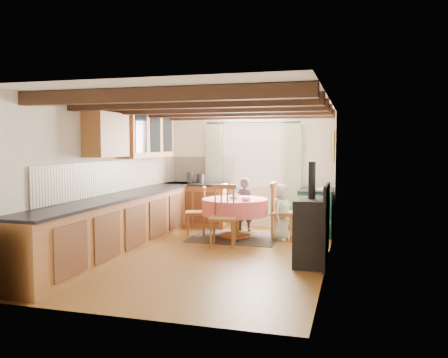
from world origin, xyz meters
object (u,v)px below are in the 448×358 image
(dining_table, at_px, (235,218))
(aga_range, at_px, (316,211))
(chair_right, at_px, (283,211))
(child_far, at_px, (244,204))
(chair_near, at_px, (223,216))
(cast_iron_stove, at_px, (311,214))
(chair_left, at_px, (196,211))
(cup, at_px, (235,196))
(child_right, at_px, (281,212))

(dining_table, height_order, aga_range, aga_range)
(chair_right, relative_size, child_far, 0.98)
(dining_table, distance_m, chair_near, 0.76)
(chair_right, bearing_deg, cast_iron_stove, -159.19)
(chair_near, bearing_deg, chair_left, 125.66)
(dining_table, xyz_separation_m, cast_iron_stove, (1.54, -1.55, 0.38))
(chair_left, height_order, chair_right, chair_right)
(dining_table, distance_m, cast_iron_stove, 2.22)
(chair_right, height_order, cup, chair_right)
(dining_table, relative_size, cup, 12.61)
(dining_table, relative_size, child_right, 1.18)
(cast_iron_stove, height_order, child_far, cast_iron_stove)
(cast_iron_stove, relative_size, cup, 15.50)
(child_far, bearing_deg, child_right, 146.83)
(chair_left, height_order, child_far, child_far)
(cast_iron_stove, relative_size, child_far, 1.39)
(aga_range, relative_size, cup, 10.07)
(chair_left, relative_size, cup, 9.71)
(dining_table, relative_size, child_far, 1.13)
(child_far, distance_m, child_right, 1.08)
(aga_range, xyz_separation_m, child_right, (-0.58, -0.72, 0.07))
(chair_near, distance_m, chair_left, 1.12)
(aga_range, bearing_deg, chair_right, -127.68)
(aga_range, relative_size, cast_iron_stove, 0.65)
(child_far, xyz_separation_m, child_right, (0.84, -0.67, -0.02))
(chair_near, relative_size, chair_left, 1.12)
(dining_table, relative_size, aga_range, 1.25)
(chair_left, bearing_deg, dining_table, 68.24)
(dining_table, distance_m, aga_range, 1.64)
(dining_table, height_order, cup, cup)
(chair_near, bearing_deg, dining_table, 80.44)
(child_right, bearing_deg, cast_iron_stove, -143.61)
(cast_iron_stove, height_order, cup, cast_iron_stove)
(chair_near, bearing_deg, cast_iron_stove, -35.23)
(cast_iron_stove, height_order, child_right, cast_iron_stove)
(child_right, bearing_deg, aga_range, -25.62)
(chair_left, height_order, cup, chair_left)
(cast_iron_stove, bearing_deg, child_far, 123.62)
(cast_iron_stove, bearing_deg, chair_left, 145.25)
(chair_near, distance_m, child_far, 1.50)
(chair_near, bearing_deg, child_far, 81.07)
(chair_right, bearing_deg, dining_table, 94.85)
(chair_left, bearing_deg, child_right, 73.40)
(child_right, relative_size, cup, 10.65)
(dining_table, bearing_deg, aga_range, 29.10)
(cast_iron_stove, xyz_separation_m, cup, (-1.54, 1.57, 0.03))
(chair_near, bearing_deg, aga_range, 38.87)
(child_far, bearing_deg, dining_table, 95.03)
(dining_table, relative_size, chair_near, 1.16)
(dining_table, distance_m, cup, 0.41)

